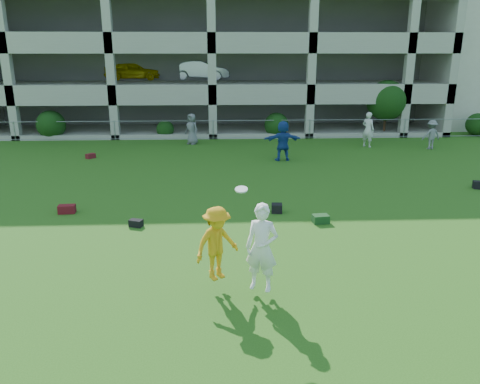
{
  "coord_description": "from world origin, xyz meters",
  "views": [
    {
      "loc": [
        0.35,
        -9.71,
        5.25
      ],
      "look_at": [
        0.93,
        3.0,
        1.4
      ],
      "focal_mm": 35.0,
      "sensor_mm": 36.0,
      "label": 1
    }
  ],
  "objects_px": {
    "crate_d": "(277,208)",
    "bystander_d": "(283,141)",
    "bystander_e": "(368,129)",
    "parking_garage": "(213,40)",
    "bystander_f": "(431,135)",
    "bystander_c": "(192,129)",
    "frisbee_contest": "(233,245)"
  },
  "relations": [
    {
      "from": "crate_d",
      "to": "bystander_d",
      "type": "bearing_deg",
      "value": 81.03
    },
    {
      "from": "bystander_d",
      "to": "crate_d",
      "type": "bearing_deg",
      "value": 77.35
    },
    {
      "from": "bystander_d",
      "to": "bystander_e",
      "type": "distance_m",
      "value": 6.19
    },
    {
      "from": "crate_d",
      "to": "parking_garage",
      "type": "height_order",
      "value": "parking_garage"
    },
    {
      "from": "bystander_d",
      "to": "crate_d",
      "type": "distance_m",
      "value": 7.98
    },
    {
      "from": "bystander_f",
      "to": "crate_d",
      "type": "xyz_separation_m",
      "value": [
        -9.83,
        -10.27,
        -0.66
      ]
    },
    {
      "from": "crate_d",
      "to": "bystander_f",
      "type": "bearing_deg",
      "value": 46.24
    },
    {
      "from": "bystander_c",
      "to": "bystander_e",
      "type": "bearing_deg",
      "value": 32.44
    },
    {
      "from": "bystander_c",
      "to": "parking_garage",
      "type": "xyz_separation_m",
      "value": [
        1.21,
        10.19,
        5.12
      ]
    },
    {
      "from": "bystander_c",
      "to": "parking_garage",
      "type": "relative_size",
      "value": 0.06
    },
    {
      "from": "bystander_c",
      "to": "frisbee_contest",
      "type": "bearing_deg",
      "value": -44.45
    },
    {
      "from": "bystander_c",
      "to": "bystander_d",
      "type": "relative_size",
      "value": 0.9
    },
    {
      "from": "bystander_f",
      "to": "crate_d",
      "type": "height_order",
      "value": "bystander_f"
    },
    {
      "from": "bystander_c",
      "to": "crate_d",
      "type": "height_order",
      "value": "bystander_c"
    },
    {
      "from": "bystander_c",
      "to": "frisbee_contest",
      "type": "distance_m",
      "value": 17.8
    },
    {
      "from": "bystander_d",
      "to": "bystander_f",
      "type": "xyz_separation_m",
      "value": [
        8.6,
        2.43,
        -0.18
      ]
    },
    {
      "from": "crate_d",
      "to": "bystander_c",
      "type": "bearing_deg",
      "value": 105.84
    },
    {
      "from": "bystander_c",
      "to": "bystander_d",
      "type": "height_order",
      "value": "bystander_d"
    },
    {
      "from": "bystander_d",
      "to": "bystander_f",
      "type": "height_order",
      "value": "bystander_d"
    },
    {
      "from": "bystander_e",
      "to": "parking_garage",
      "type": "relative_size",
      "value": 0.07
    },
    {
      "from": "crate_d",
      "to": "parking_garage",
      "type": "bearing_deg",
      "value": 95.81
    },
    {
      "from": "bystander_e",
      "to": "bystander_f",
      "type": "height_order",
      "value": "bystander_e"
    },
    {
      "from": "bystander_f",
      "to": "parking_garage",
      "type": "distance_m",
      "value": 18.01
    },
    {
      "from": "bystander_f",
      "to": "frisbee_contest",
      "type": "xyz_separation_m",
      "value": [
        -11.48,
        -15.64,
        0.34
      ]
    },
    {
      "from": "parking_garage",
      "to": "bystander_d",
      "type": "bearing_deg",
      "value": -76.49
    },
    {
      "from": "frisbee_contest",
      "to": "parking_garage",
      "type": "distance_m",
      "value": 28.32
    },
    {
      "from": "bystander_e",
      "to": "bystander_f",
      "type": "distance_m",
      "value": 3.42
    },
    {
      "from": "crate_d",
      "to": "parking_garage",
      "type": "distance_m",
      "value": 23.39
    },
    {
      "from": "bystander_c",
      "to": "bystander_f",
      "type": "height_order",
      "value": "bystander_c"
    },
    {
      "from": "bystander_e",
      "to": "bystander_f",
      "type": "xyz_separation_m",
      "value": [
        3.32,
        -0.8,
        -0.18
      ]
    },
    {
      "from": "crate_d",
      "to": "frisbee_contest",
      "type": "bearing_deg",
      "value": -107.07
    },
    {
      "from": "bystander_c",
      "to": "crate_d",
      "type": "relative_size",
      "value": 5.09
    }
  ]
}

